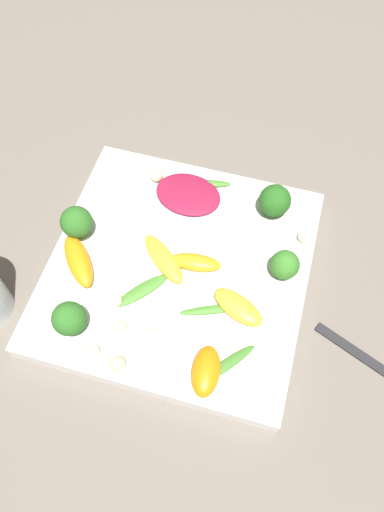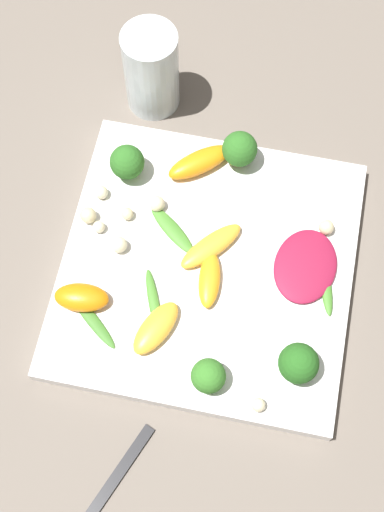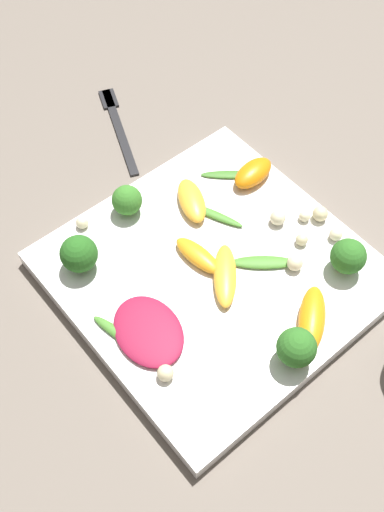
{
  "view_description": "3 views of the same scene",
  "coord_description": "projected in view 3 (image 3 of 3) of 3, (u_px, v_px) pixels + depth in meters",
  "views": [
    {
      "loc": [
        -0.27,
        -0.09,
        0.55
      ],
      "look_at": [
        0.0,
        -0.02,
        0.05
      ],
      "focal_mm": 35.0,
      "sensor_mm": 36.0,
      "label": 1
    },
    {
      "loc": [
        0.04,
        -0.28,
        0.73
      ],
      "look_at": [
        -0.02,
        0.0,
        0.03
      ],
      "focal_mm": 50.0,
      "sensor_mm": 36.0,
      "label": 2
    },
    {
      "loc": [
        0.24,
        0.25,
        0.57
      ],
      "look_at": [
        0.02,
        -0.02,
        0.04
      ],
      "focal_mm": 42.0,
      "sensor_mm": 36.0,
      "label": 3
    }
  ],
  "objects": [
    {
      "name": "plate",
      "position": [
        213.0,
        273.0,
        0.66
      ],
      "size": [
        0.31,
        0.31,
        0.02
      ],
      "color": "white",
      "rests_on": "ground_plane"
    },
    {
      "name": "arugula_sprig_0",
      "position": [
        213.0,
        214.0,
        0.69
      ],
      "size": [
        0.04,
        0.07,
        0.01
      ],
      "color": "#47842D",
      "rests_on": "plate"
    },
    {
      "name": "arugula_sprig_3",
      "position": [
        120.0,
        335.0,
        0.6
      ],
      "size": [
        0.03,
        0.07,
        0.01
      ],
      "color": "#47842D",
      "rests_on": "plate"
    },
    {
      "name": "orange_segment_3",
      "position": [
        198.0,
        256.0,
        0.65
      ],
      "size": [
        0.03,
        0.06,
        0.01
      ],
      "color": "orange",
      "rests_on": "plate"
    },
    {
      "name": "orange_segment_4",
      "position": [
        192.0,
        201.0,
        0.69
      ],
      "size": [
        0.05,
        0.07,
        0.02
      ],
      "color": "#FCAD33",
      "rests_on": "plate"
    },
    {
      "name": "broccoli_floret_1",
      "position": [
        296.0,
        348.0,
        0.57
      ],
      "size": [
        0.04,
        0.04,
        0.05
      ],
      "color": "#7A9E51",
      "rests_on": "plate"
    },
    {
      "name": "macadamia_nut_4",
      "position": [
        295.0,
        263.0,
        0.64
      ],
      "size": [
        0.02,
        0.02,
        0.02
      ],
      "color": "beige",
      "rests_on": "plate"
    },
    {
      "name": "broccoli_floret_3",
      "position": [
        348.0,
        257.0,
        0.63
      ],
      "size": [
        0.04,
        0.04,
        0.04
      ],
      "color": "#84AD5B",
      "rests_on": "plate"
    },
    {
      "name": "macadamia_nut_3",
      "position": [
        336.0,
        234.0,
        0.67
      ],
      "size": [
        0.01,
        0.01,
        0.01
      ],
      "color": "beige",
      "rests_on": "plate"
    },
    {
      "name": "orange_segment_1",
      "position": [
        312.0,
        319.0,
        0.6
      ],
      "size": [
        0.08,
        0.07,
        0.02
      ],
      "color": "orange",
      "rests_on": "plate"
    },
    {
      "name": "macadamia_nut_6",
      "position": [
        320.0,
        214.0,
        0.68
      ],
      "size": [
        0.02,
        0.02,
        0.02
      ],
      "color": "beige",
      "rests_on": "plate"
    },
    {
      "name": "broccoli_floret_0",
      "position": [
        79.0,
        254.0,
        0.63
      ],
      "size": [
        0.04,
        0.04,
        0.04
      ],
      "color": "#84AD5B",
      "rests_on": "plate"
    },
    {
      "name": "arugula_sprig_2",
      "position": [
        233.0,
        175.0,
        0.72
      ],
      "size": [
        0.07,
        0.06,
        0.0
      ],
      "color": "#3D7528",
      "rests_on": "plate"
    },
    {
      "name": "macadamia_nut_7",
      "position": [
        82.0,
        223.0,
        0.67
      ],
      "size": [
        0.01,
        0.01,
        0.01
      ],
      "color": "beige",
      "rests_on": "plate"
    },
    {
      "name": "fork",
      "position": [
        116.0,
        120.0,
        0.8
      ],
      "size": [
        0.08,
        0.16,
        0.01
      ],
      "color": "#262628",
      "rests_on": "ground_plane"
    },
    {
      "name": "macadamia_nut_0",
      "position": [
        305.0,
        216.0,
        0.68
      ],
      "size": [
        0.01,
        0.01,
        0.01
      ],
      "color": "beige",
      "rests_on": "plate"
    },
    {
      "name": "arugula_sprig_1",
      "position": [
        264.0,
        262.0,
        0.65
      ],
      "size": [
        0.07,
        0.06,
        0.01
      ],
      "color": "#47842D",
      "rests_on": "plate"
    },
    {
      "name": "broccoli_floret_2",
      "position": [
        127.0,
        201.0,
        0.68
      ],
      "size": [
        0.03,
        0.03,
        0.04
      ],
      "color": "#84AD5B",
      "rests_on": "plate"
    },
    {
      "name": "ground_plane",
      "position": [
        213.0,
        278.0,
        0.67
      ],
      "size": [
        2.4,
        2.4,
        0.0
      ],
      "primitive_type": "plane",
      "color": "#6B6056"
    },
    {
      "name": "macadamia_nut_5",
      "position": [
        302.0,
        240.0,
        0.66
      ],
      "size": [
        0.01,
        0.01,
        0.01
      ],
      "color": "beige",
      "rests_on": "plate"
    },
    {
      "name": "radicchio_leaf_0",
      "position": [
        148.0,
        331.0,
        0.6
      ],
      "size": [
        0.08,
        0.09,
        0.01
      ],
      "color": "maroon",
      "rests_on": "plate"
    },
    {
      "name": "orange_segment_0",
      "position": [
        253.0,
        173.0,
        0.71
      ],
      "size": [
        0.06,
        0.04,
        0.02
      ],
      "color": "orange",
      "rests_on": "plate"
    },
    {
      "name": "macadamia_nut_2",
      "position": [
        275.0,
        215.0,
        0.68
      ],
      "size": [
        0.02,
        0.02,
        0.02
      ],
      "color": "beige",
      "rests_on": "plate"
    },
    {
      "name": "macadamia_nut_1",
      "position": [
        165.0,
        373.0,
        0.57
      ],
      "size": [
        0.02,
        0.02,
        0.02
      ],
      "color": "beige",
      "rests_on": "plate"
    },
    {
      "name": "orange_segment_2",
      "position": [
        226.0,
        275.0,
        0.64
      ],
      "size": [
        0.07,
        0.08,
        0.01
      ],
      "color": "#FCAD33",
      "rests_on": "plate"
    }
  ]
}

